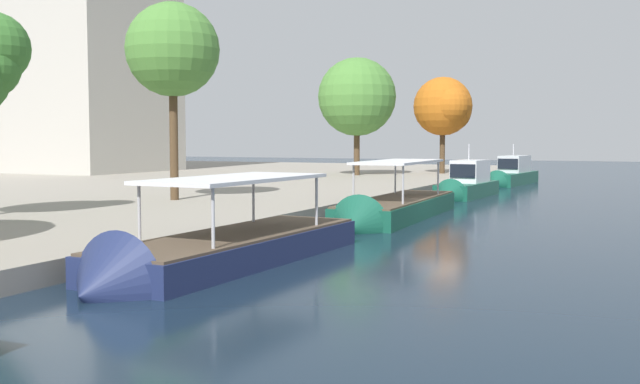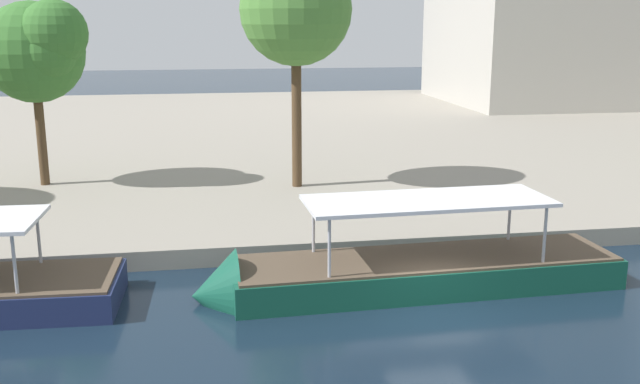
{
  "view_description": "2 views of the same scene",
  "coord_description": "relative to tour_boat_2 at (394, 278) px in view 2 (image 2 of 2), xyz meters",
  "views": [
    {
      "loc": [
        -35.66,
        -10.03,
        4.02
      ],
      "look_at": [
        -5.91,
        3.65,
        1.69
      ],
      "focal_mm": 41.4,
      "sensor_mm": 36.0,
      "label": 1
    },
    {
      "loc": [
        -6.67,
        -19.18,
        8.44
      ],
      "look_at": [
        -2.68,
        4.89,
        2.61
      ],
      "focal_mm": 40.59,
      "sensor_mm": 36.0,
      "label": 2
    }
  ],
  "objects": [
    {
      "name": "tour_boat_2",
      "position": [
        0.0,
        0.0,
        0.0
      ],
      "size": [
        13.8,
        3.51,
        4.06
      ],
      "rotation": [
        0.0,
        0.0,
        3.18
      ],
      "color": "#14513D",
      "rests_on": "ground_plane"
    },
    {
      "name": "tree_4",
      "position": [
        -13.12,
        14.15,
        6.73
      ],
      "size": [
        5.0,
        4.87,
        8.65
      ],
      "color": "#4C3823",
      "rests_on": "dock_promenade"
    },
    {
      "name": "dock_promenade",
      "position": [
        0.74,
        30.54,
        -0.03
      ],
      "size": [
        120.0,
        55.0,
        0.71
      ],
      "primitive_type": "cube",
      "color": "gray",
      "rests_on": "ground_plane"
    },
    {
      "name": "tree_2",
      "position": [
        -1.42,
        12.02,
        8.44
      ],
      "size": [
        5.1,
        5.1,
        10.75
      ],
      "color": "#4C3823",
      "rests_on": "dock_promenade"
    },
    {
      "name": "ground_plane",
      "position": [
        0.74,
        -2.02,
        -0.39
      ],
      "size": [
        220.0,
        220.0,
        0.0
      ],
      "primitive_type": "plane",
      "color": "#142333"
    }
  ]
}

